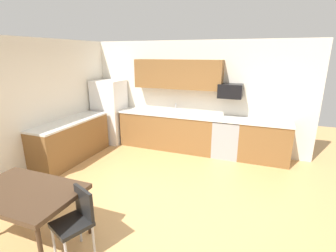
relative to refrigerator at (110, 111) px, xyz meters
The scene contains 16 objects.
ground_plane 3.23m from the refrigerator, 45.52° to the right, with size 12.00×12.00×0.00m, color tan.
wall_back 2.28m from the refrigerator, 11.16° to the left, with size 5.80×0.10×2.70m, color silver.
wall_left 2.32m from the refrigerator, 101.95° to the right, with size 0.10×5.80×2.70m, color silver.
cabinet_run_back 1.71m from the refrigerator, ahead, with size 2.45×0.60×0.90m, color brown.
cabinet_run_back_right 4.05m from the refrigerator, ahead, with size 1.10×0.60×0.90m, color brown.
cabinet_run_left 1.48m from the refrigerator, 94.83° to the right, with size 0.60×2.00×0.90m, color brown.
countertop_back 2.18m from the refrigerator, ahead, with size 4.80×0.64×0.04m, color silver.
countertop_left 1.43m from the refrigerator, 94.83° to the right, with size 0.64×2.00×0.04m, color silver.
upper_cabinets_back 2.16m from the refrigerator, ahead, with size 2.20×0.34×0.70m, color brown.
refrigerator is the anchor object (origin of this frame).
oven_range 3.21m from the refrigerator, ahead, with size 0.60×0.60×0.91m.
microwave 3.26m from the refrigerator, ahead, with size 0.54×0.36×0.32m, color black.
sink_basin 1.83m from the refrigerator, ahead, with size 0.48×0.40×0.14m, color #A5A8AD.
sink_faucet 1.85m from the refrigerator, ahead, with size 0.02×0.02×0.24m, color #B2B5BA.
dining_table 3.93m from the refrigerator, 72.25° to the right, with size 1.40×0.90×0.75m.
chair_near_table 4.18m from the refrigerator, 62.10° to the right, with size 0.52×0.52×0.85m.
Camera 1 is at (1.70, -3.44, 2.40)m, focal length 26.58 mm.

